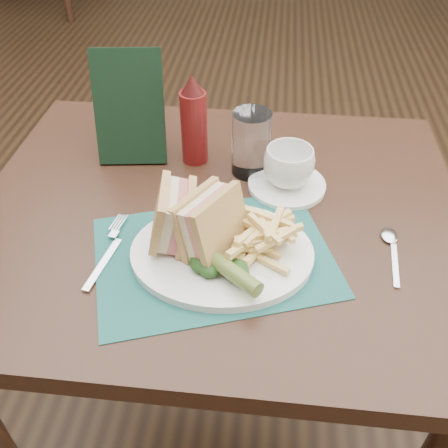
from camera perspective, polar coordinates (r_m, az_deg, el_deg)
name	(u,v)px	position (r m, az deg, el deg)	size (l,w,h in m)	color
floor	(236,282)	(1.80, 1.34, -6.59)	(7.00, 7.00, 0.00)	black
table_main	(219,332)	(1.19, -0.59, -12.20)	(0.90, 0.75, 0.75)	black
placemat	(214,256)	(0.83, -1.18, -3.69)	(0.38, 0.27, 0.00)	#1A544F
plate	(222,253)	(0.82, -0.23, -3.35)	(0.30, 0.24, 0.01)	white
sandwich_half_a	(160,215)	(0.80, -7.33, 0.99)	(0.06, 0.10, 0.09)	tan
sandwich_half_b	(201,217)	(0.79, -2.70, 0.76)	(0.06, 0.11, 0.10)	tan
kale_garnish	(222,269)	(0.77, -0.25, -5.12)	(0.11, 0.08, 0.03)	#163513
pickle_spear	(229,270)	(0.75, 0.59, -5.25)	(0.03, 0.03, 0.12)	#4F6426
fries_pile	(264,232)	(0.80, 4.63, -0.97)	(0.18, 0.20, 0.06)	#F1CF78
fork	(108,249)	(0.85, -13.16, -2.84)	(0.03, 0.17, 0.01)	silver
spoon	(393,253)	(0.87, 18.77, -3.15)	(0.03, 0.15, 0.01)	silver
saucer	(287,185)	(0.98, 7.18, 4.46)	(0.15, 0.15, 0.01)	white
coffee_cup	(289,167)	(0.95, 7.40, 6.53)	(0.10, 0.10, 0.08)	white
drinking_glass	(251,143)	(0.98, 3.12, 9.18)	(0.08, 0.08, 0.13)	silver
ketchup_bottle	(194,120)	(1.00, -3.49, 11.81)	(0.05, 0.05, 0.19)	#5A0F10
check_presenter	(129,108)	(1.03, -10.78, 12.92)	(0.14, 0.01, 0.23)	black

